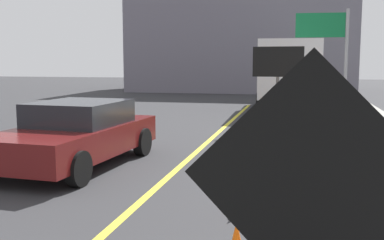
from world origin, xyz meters
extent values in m
cube|color=yellow|center=(0.00, 6.00, 0.00)|extent=(0.14, 36.00, 0.01)
cube|color=orange|center=(2.51, 3.11, 1.52)|extent=(1.55, 0.15, 1.56)
cube|color=black|center=(2.51, 3.09, 1.52)|extent=(1.63, 0.14, 1.63)
cube|color=black|center=(2.51, 3.13, 1.52)|extent=(0.28, 0.03, 0.52)
cube|color=orange|center=(1.78, 15.21, 0.23)|extent=(1.23, 1.88, 0.45)
cylinder|color=#4C4C4C|center=(1.78, 15.21, 1.10)|extent=(0.10, 0.10, 1.30)
cube|color=black|center=(1.78, 15.21, 2.23)|extent=(1.60, 0.20, 0.95)
sphere|color=yellow|center=(2.34, 15.22, 2.23)|extent=(0.09, 0.09, 0.09)
sphere|color=yellow|center=(2.04, 15.24, 2.23)|extent=(0.09, 0.09, 0.09)
sphere|color=yellow|center=(1.74, 15.26, 2.23)|extent=(0.09, 0.09, 0.09)
sphere|color=yellow|center=(1.44, 15.29, 2.23)|extent=(0.09, 0.09, 0.09)
sphere|color=yellow|center=(1.27, 15.30, 2.41)|extent=(0.09, 0.09, 0.09)
sphere|color=yellow|center=(1.27, 15.30, 2.04)|extent=(0.09, 0.09, 0.09)
cube|color=black|center=(1.98, 22.21, 0.57)|extent=(1.95, 7.32, 0.25)
cube|color=silver|center=(1.91, 24.83, 1.65)|extent=(2.54, 2.11, 1.90)
cube|color=silver|center=(2.02, 21.09, 1.91)|extent=(2.62, 5.02, 2.41)
cylinder|color=black|center=(0.72, 24.65, 0.45)|extent=(0.31, 0.91, 0.90)
cylinder|color=black|center=(3.10, 24.72, 0.45)|extent=(0.31, 0.91, 0.90)
cylinder|color=black|center=(0.86, 19.99, 0.45)|extent=(0.31, 0.91, 0.90)
cylinder|color=black|center=(3.24, 20.06, 0.45)|extent=(0.31, 0.91, 0.90)
cube|color=#591414|center=(-2.21, 9.21, 0.58)|extent=(2.28, 4.55, 0.60)
cube|color=black|center=(-2.20, 9.43, 1.13)|extent=(1.86, 2.11, 0.50)
cylinder|color=black|center=(-1.39, 7.69, 0.33)|extent=(0.27, 0.67, 0.66)
cylinder|color=black|center=(-1.17, 10.60, 0.33)|extent=(0.27, 0.67, 0.66)
cylinder|color=black|center=(-3.04, 10.74, 0.33)|extent=(0.27, 0.67, 0.66)
cylinder|color=gray|center=(4.89, 26.54, 2.50)|extent=(0.18, 0.18, 5.00)
cube|color=#0F6033|center=(3.49, 26.46, 4.15)|extent=(2.60, 0.22, 1.30)
cube|color=white|center=(3.49, 26.49, 4.15)|extent=(1.82, 0.12, 0.18)
cube|color=slate|center=(-1.80, 36.16, 4.22)|extent=(16.03, 8.83, 8.45)
cube|color=black|center=(1.72, 6.93, 0.01)|extent=(0.36, 0.36, 0.03)
cone|color=#EA5B0C|center=(1.72, 6.93, 0.35)|extent=(0.28, 0.28, 0.64)
cylinder|color=white|center=(1.72, 6.93, 0.38)|extent=(0.19, 0.19, 0.08)
cube|color=black|center=(1.90, 9.56, 0.01)|extent=(0.36, 0.36, 0.03)
cone|color=orange|center=(1.90, 9.56, 0.39)|extent=(0.28, 0.28, 0.72)
cylinder|color=white|center=(1.90, 9.56, 0.42)|extent=(0.19, 0.19, 0.08)
cube|color=black|center=(1.67, 11.95, 0.01)|extent=(0.36, 0.36, 0.03)
cone|color=orange|center=(1.67, 11.95, 0.37)|extent=(0.28, 0.28, 0.69)
cylinder|color=white|center=(1.67, 11.95, 0.41)|extent=(0.19, 0.19, 0.08)
camera|label=1|loc=(2.42, 0.19, 2.25)|focal=43.52mm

